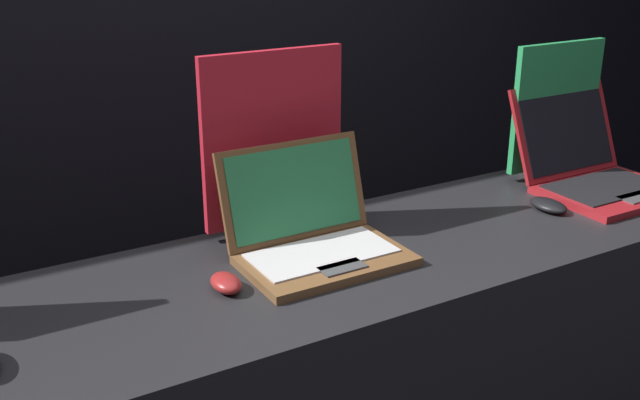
% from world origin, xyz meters
% --- Properties ---
extents(wall_back, '(8.00, 0.05, 2.80)m').
position_xyz_m(wall_back, '(0.00, 1.43, 1.40)').
color(wall_back, black).
rests_on(wall_back, ground_plane).
extents(laptop_middle, '(0.36, 0.30, 0.24)m').
position_xyz_m(laptop_middle, '(0.00, 0.33, 1.05)').
color(laptop_middle, brown).
rests_on(laptop_middle, display_counter).
extents(mouse_middle, '(0.06, 0.09, 0.03)m').
position_xyz_m(mouse_middle, '(-0.24, 0.27, 1.01)').
color(mouse_middle, maroon).
rests_on(mouse_middle, display_counter).
extents(promo_stand_middle, '(0.36, 0.07, 0.44)m').
position_xyz_m(promo_stand_middle, '(0.00, 0.51, 1.20)').
color(promo_stand_middle, black).
rests_on(promo_stand_middle, display_counter).
extents(laptop_back, '(0.36, 0.38, 0.27)m').
position_xyz_m(laptop_back, '(0.91, 0.32, 1.05)').
color(laptop_back, maroon).
rests_on(laptop_back, display_counter).
extents(mouse_back, '(0.07, 0.12, 0.03)m').
position_xyz_m(mouse_back, '(0.67, 0.26, 1.01)').
color(mouse_back, black).
rests_on(mouse_back, display_counter).
extents(promo_stand_back, '(0.33, 0.07, 0.39)m').
position_xyz_m(promo_stand_back, '(0.91, 0.48, 1.18)').
color(promo_stand_back, black).
rests_on(promo_stand_back, display_counter).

